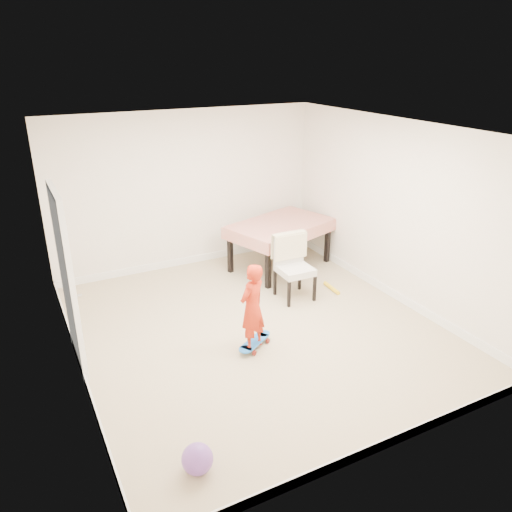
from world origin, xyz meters
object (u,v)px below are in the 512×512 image
dining_table (280,245)px  dining_chair (295,268)px  child (252,310)px  skateboard (255,344)px  balloon (197,459)px

dining_table → dining_chair: dining_chair is taller
child → dining_table: bearing=-153.7°
dining_chair → skateboard: dining_chair is taller
skateboard → balloon: balloon is taller
child → skateboard: bearing=-171.3°
dining_chair → child: (-1.19, -0.97, 0.07)m
skateboard → child: (-0.05, -0.04, 0.51)m
dining_table → balloon: dining_table is taller
dining_table → child: size_ratio=1.52×
dining_table → dining_chair: 1.19m
dining_chair → balloon: 3.53m
skateboard → balloon: bearing=-162.3°
skateboard → dining_table: bearing=22.2°
skateboard → balloon: (-1.36, -1.55, 0.10)m
dining_chair → skateboard: (-1.14, -0.93, -0.44)m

